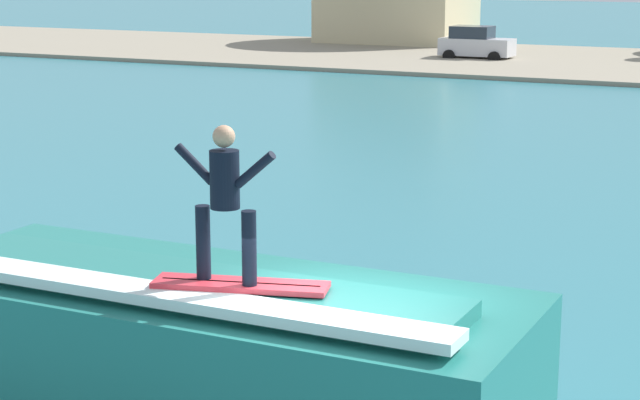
% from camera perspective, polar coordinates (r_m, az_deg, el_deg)
% --- Properties ---
extents(wave_crest, '(7.59, 2.93, 1.91)m').
position_cam_1_polar(wave_crest, '(13.04, -5.91, -7.80)').
color(wave_crest, '#247A72').
rests_on(wave_crest, ground_plane).
extents(surfboard, '(1.97, 0.95, 0.06)m').
position_cam_1_polar(surfboard, '(11.94, -4.15, -4.41)').
color(surfboard, '#D8333F').
rests_on(surfboard, wave_crest).
extents(surfer, '(1.23, 0.32, 1.71)m').
position_cam_1_polar(surfer, '(11.72, -4.96, 0.25)').
color(surfer, black).
rests_on(surfer, surfboard).
extents(car_near_shore, '(3.81, 2.05, 1.86)m').
position_cam_1_polar(car_near_shore, '(59.24, 8.10, 8.05)').
color(car_near_shore, silver).
rests_on(car_near_shore, ground_plane).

